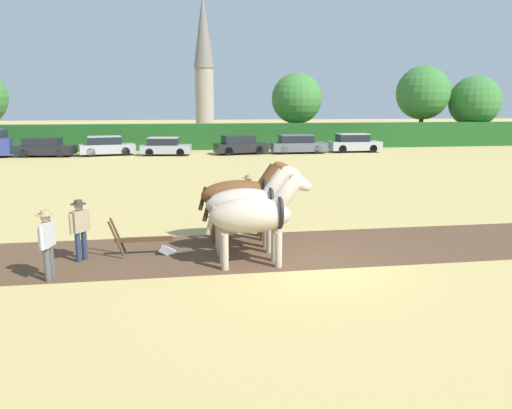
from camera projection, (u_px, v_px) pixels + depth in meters
The scene contains 20 objects.
ground_plane at pixel (309, 265), 12.61m from camera, with size 240.00×240.00×0.00m, color tan.
plowed_furrow_strip at pixel (73, 259), 13.10m from camera, with size 30.16×3.71×0.01m, color brown.
hedgerow at pixel (213, 136), 44.86m from camera, with size 79.12×1.74×2.27m, color #1E511E.
tree_left at pixel (297, 99), 47.45m from camera, with size 4.80×4.80×6.90m.
tree_center_left at pixel (423, 93), 50.11m from camera, with size 5.33×5.33×7.76m.
tree_center at pixel (475, 102), 50.47m from camera, with size 5.13×5.13×6.81m.
church_spire at pixel (204, 58), 82.18m from camera, with size 3.37×3.37×21.86m.
draft_horse_lead_left at pixel (255, 215), 12.35m from camera, with size 2.73×0.92×2.33m.
draft_horse_lead_right at pixel (248, 204), 13.56m from camera, with size 2.79×0.92×2.42m.
draft_horse_trail_left at pixel (242, 195), 14.77m from camera, with size 2.85×0.91×2.40m.
plow at pixel (149, 244), 13.34m from camera, with size 1.74×0.46×1.13m.
farmer_at_plow at pixel (80, 226), 12.77m from camera, with size 0.44×0.52×1.61m.
farmer_beside_team at pixel (248, 195), 16.81m from camera, with size 0.48×0.50×1.67m.
farmer_onlooker_left at pixel (47, 240), 11.36m from camera, with size 0.41×0.64×1.65m.
parked_car_left at pixel (45, 147), 38.51m from camera, with size 4.45×2.26×1.45m.
parked_car_center_left at pixel (106, 146), 39.35m from camera, with size 4.48×2.61×1.53m.
parked_car_center at pixel (165, 147), 39.49m from camera, with size 4.05×2.27×1.42m.
parked_car_center_right at pixel (240, 145), 40.36m from camera, with size 4.41×2.51×1.51m.
parked_car_right at pixel (298, 144), 41.10m from camera, with size 4.50×1.86×1.53m.
parked_car_far_right at pixel (354, 143), 42.15m from camera, with size 4.30×1.95×1.55m.
Camera 1 is at (-3.20, -11.71, 3.99)m, focal length 35.00 mm.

